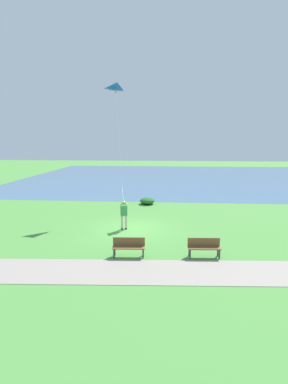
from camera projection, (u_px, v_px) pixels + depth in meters
The scene contains 8 objects.
ground_plane at pixel (131, 229), 18.23m from camera, with size 120.00×120.00×0.00m, color #4C8E3D.
lake_water at pixel (180, 177), 43.53m from camera, with size 36.00×44.00×0.01m, color #476B8E.
walkway_path at pixel (162, 272), 12.31m from camera, with size 2.40×32.00×0.02m, color gray.
person_kite_flyer at pixel (124, 212), 18.06m from camera, with size 0.63×0.51×1.83m.
flying_kite at pixel (117, 89), 21.61m from camera, with size 5.18×1.66×7.66m.
park_bench_near_walkway at pixel (129, 246), 13.90m from camera, with size 0.53×1.52×0.88m.
park_bench_far_walkway at pixel (204, 246), 13.83m from camera, with size 0.53×1.52×0.88m.
lakeside_shrub at pixel (147, 201), 25.29m from camera, with size 1.40×1.23×0.54m, color #236028.
Camera 1 is at (17.45, 2.16, 5.38)m, focal length 27.91 mm.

